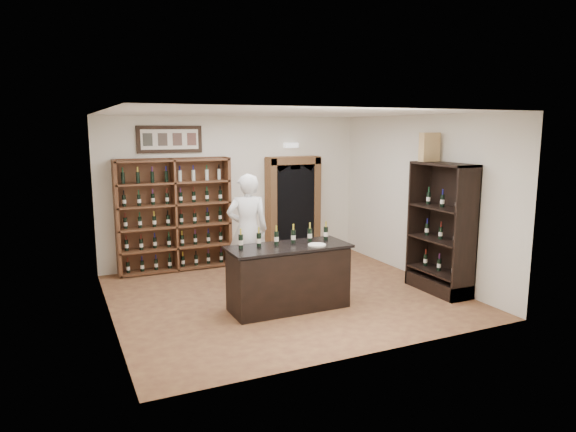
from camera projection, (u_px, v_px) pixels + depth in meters
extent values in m
plane|color=olive|center=(284.00, 295.00, 8.60)|extent=(5.50, 5.50, 0.00)
plane|color=white|center=(284.00, 113.00, 8.09)|extent=(5.50, 5.50, 0.00)
cube|color=silver|center=(235.00, 190.00, 10.58)|extent=(5.50, 0.04, 3.00)
cube|color=silver|center=(106.00, 219.00, 7.21)|extent=(0.04, 5.00, 3.00)
cube|color=silver|center=(420.00, 197.00, 9.47)|extent=(0.04, 5.00, 3.00)
cube|color=brown|center=(173.00, 214.00, 10.09)|extent=(2.20, 0.02, 2.20)
cube|color=brown|center=(117.00, 219.00, 9.48)|extent=(0.06, 0.38, 2.20)
cube|color=brown|center=(227.00, 211.00, 10.37)|extent=(0.06, 0.38, 2.20)
cube|color=brown|center=(175.00, 215.00, 9.92)|extent=(0.04, 0.38, 2.20)
cube|color=brown|center=(177.00, 268.00, 10.11)|extent=(2.18, 0.38, 0.04)
cube|color=brown|center=(176.00, 247.00, 10.03)|extent=(2.18, 0.38, 0.04)
cube|color=brown|center=(175.00, 226.00, 9.96)|extent=(2.18, 0.38, 0.03)
cube|color=brown|center=(174.00, 204.00, 9.89)|extent=(2.18, 0.38, 0.04)
cube|color=brown|center=(173.00, 182.00, 9.82)|extent=(2.18, 0.38, 0.04)
cube|color=brown|center=(172.00, 160.00, 9.74)|extent=(2.18, 0.38, 0.04)
cube|color=black|center=(170.00, 139.00, 9.84)|extent=(1.25, 0.04, 0.52)
cube|color=black|center=(293.00, 209.00, 11.02)|extent=(0.97, 0.29, 2.05)
cube|color=#A16A3E|center=(271.00, 209.00, 10.79)|extent=(0.14, 0.35, 2.15)
cube|color=#A16A3E|center=(314.00, 206.00, 11.21)|extent=(0.14, 0.35, 2.15)
cube|color=#A16A3E|center=(293.00, 160.00, 10.83)|extent=(1.15, 0.35, 0.16)
cube|color=white|center=(291.00, 145.00, 10.87)|extent=(0.30, 0.10, 0.10)
cube|color=black|center=(289.00, 279.00, 7.90)|extent=(1.80, 0.70, 0.94)
cube|color=black|center=(289.00, 247.00, 7.81)|extent=(1.88, 0.78, 0.04)
cylinder|color=black|center=(241.00, 241.00, 7.61)|extent=(0.07, 0.07, 0.21)
cylinder|color=silver|center=(241.00, 242.00, 7.62)|extent=(0.07, 0.07, 0.07)
cylinder|color=gold|center=(241.00, 232.00, 7.59)|extent=(0.03, 0.03, 0.09)
cylinder|color=black|center=(259.00, 240.00, 7.73)|extent=(0.07, 0.07, 0.21)
cylinder|color=silver|center=(259.00, 241.00, 7.74)|extent=(0.07, 0.07, 0.07)
cylinder|color=gold|center=(259.00, 230.00, 7.71)|extent=(0.03, 0.03, 0.09)
cylinder|color=black|center=(276.00, 238.00, 7.85)|extent=(0.07, 0.07, 0.21)
cylinder|color=silver|center=(276.00, 239.00, 7.85)|extent=(0.07, 0.07, 0.07)
cylinder|color=gold|center=(276.00, 228.00, 7.83)|extent=(0.03, 0.03, 0.09)
cylinder|color=black|center=(293.00, 236.00, 7.97)|extent=(0.07, 0.07, 0.21)
cylinder|color=silver|center=(293.00, 237.00, 7.97)|extent=(0.07, 0.07, 0.07)
cylinder|color=gold|center=(293.00, 227.00, 7.94)|extent=(0.03, 0.03, 0.09)
cylinder|color=black|center=(310.00, 235.00, 8.09)|extent=(0.07, 0.07, 0.21)
cylinder|color=silver|center=(310.00, 236.00, 8.09)|extent=(0.07, 0.07, 0.07)
cylinder|color=gold|center=(310.00, 225.00, 8.06)|extent=(0.03, 0.03, 0.09)
cylinder|color=black|center=(326.00, 233.00, 8.21)|extent=(0.07, 0.07, 0.21)
cylinder|color=silver|center=(326.00, 234.00, 8.21)|extent=(0.07, 0.07, 0.07)
cylinder|color=gold|center=(326.00, 224.00, 8.18)|extent=(0.03, 0.03, 0.09)
cube|color=black|center=(452.00, 227.00, 8.72)|extent=(0.02, 1.20, 2.20)
cube|color=black|center=(466.00, 235.00, 8.11)|extent=(0.48, 0.04, 2.20)
cube|color=black|center=(419.00, 223.00, 9.15)|extent=(0.48, 0.04, 2.20)
cube|color=black|center=(444.00, 164.00, 8.45)|extent=(0.48, 1.20, 0.04)
cube|color=black|center=(438.00, 284.00, 8.80)|extent=(0.48, 1.20, 0.24)
cube|color=black|center=(439.00, 271.00, 8.76)|extent=(0.48, 1.16, 0.03)
cube|color=black|center=(440.00, 240.00, 8.66)|extent=(0.48, 1.16, 0.03)
cube|color=black|center=(442.00, 208.00, 8.57)|extent=(0.48, 1.16, 0.03)
imported|color=white|center=(248.00, 230.00, 9.02)|extent=(0.82, 0.63, 1.99)
cylinder|color=silver|center=(317.00, 245.00, 7.80)|extent=(0.27, 0.27, 0.02)
cube|color=tan|center=(429.00, 147.00, 8.76)|extent=(0.35, 0.15, 0.49)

